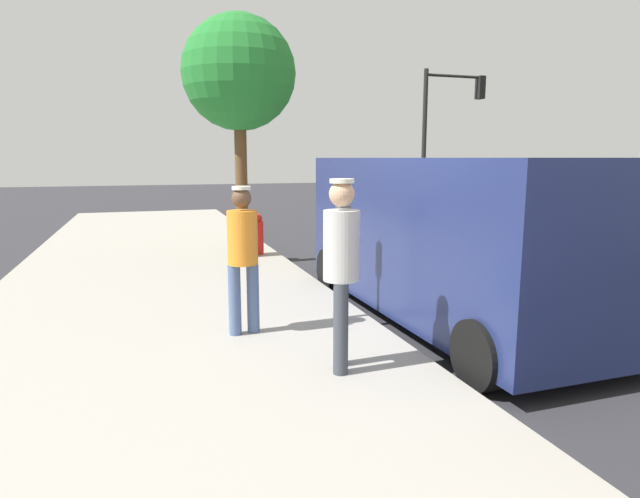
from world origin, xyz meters
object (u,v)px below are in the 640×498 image
at_px(street_tree, 239,75).
at_px(fire_hydrant, 258,235).
at_px(pedestrian_in_gray, 341,261).
at_px(traffic_light_corner, 446,119).
at_px(parking_meter_near, 343,237).
at_px(parked_van, 450,234).
at_px(pedestrian_in_orange, 243,251).

xyz_separation_m(street_tree, fire_hydrant, (-0.35, -0.21, -3.17)).
bearing_deg(pedestrian_in_gray, traffic_light_corner, -124.16).
bearing_deg(fire_hydrant, pedestrian_in_gray, 85.52).
relative_size(parking_meter_near, street_tree, 0.32).
bearing_deg(parked_van, parking_meter_near, -0.30).
bearing_deg(fire_hydrant, traffic_light_corner, -142.06).
distance_m(pedestrian_in_gray, parked_van, 2.62).
xyz_separation_m(parking_meter_near, parked_van, (-1.50, 0.01, -0.03)).
xyz_separation_m(parked_van, street_tree, (1.95, -4.63, 2.58)).
bearing_deg(traffic_light_corner, parked_van, 59.66).
relative_size(pedestrian_in_gray, traffic_light_corner, 0.35).
xyz_separation_m(pedestrian_in_orange, street_tree, (-0.83, -4.83, 2.62)).
relative_size(pedestrian_in_gray, parked_van, 0.35).
bearing_deg(traffic_light_corner, pedestrian_in_orange, 50.67).
bearing_deg(traffic_light_corner, fire_hydrant, 37.94).
xyz_separation_m(parking_meter_near, fire_hydrant, (0.10, -4.83, -0.61)).
bearing_deg(parking_meter_near, parked_van, 179.70).
xyz_separation_m(parking_meter_near, pedestrian_in_gray, (0.60, 1.57, 0.02)).
bearing_deg(parking_meter_near, pedestrian_in_gray, 69.01).
bearing_deg(parked_van, pedestrian_in_gray, 36.58).
bearing_deg(fire_hydrant, parked_van, 108.31).
distance_m(parking_meter_near, street_tree, 5.30).
bearing_deg(street_tree, fire_hydrant, -149.14).
bearing_deg(parking_meter_near, fire_hydrant, -88.81).
distance_m(pedestrian_in_orange, street_tree, 5.56).
distance_m(pedestrian_in_orange, fire_hydrant, 5.21).
height_order(parking_meter_near, pedestrian_in_gray, pedestrian_in_gray).
relative_size(pedestrian_in_orange, fire_hydrant, 1.97).
height_order(parked_van, fire_hydrant, parked_van).
relative_size(pedestrian_in_gray, pedestrian_in_orange, 1.07).
bearing_deg(street_tree, pedestrian_in_orange, 80.20).
xyz_separation_m(pedestrian_in_gray, pedestrian_in_orange, (0.68, -1.35, -0.08)).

